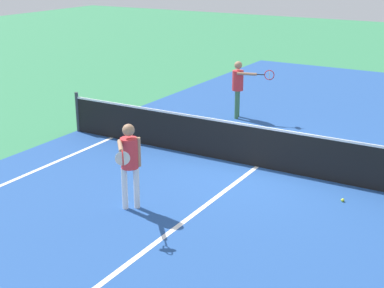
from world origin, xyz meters
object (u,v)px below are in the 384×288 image
(net, at_px, (258,146))
(player_near, at_px, (129,157))
(tennis_ball_near_net, at_px, (343,200))
(player_far, at_px, (239,83))

(net, xyz_separation_m, player_near, (-1.14, -3.20, 0.53))
(player_near, relative_size, tennis_ball_near_net, 25.00)
(player_near, xyz_separation_m, tennis_ball_near_net, (3.33, 2.33, -0.99))
(player_far, bearing_deg, tennis_ball_near_net, -44.39)
(player_far, xyz_separation_m, tennis_ball_near_net, (4.32, -4.23, -1.00))
(player_far, relative_size, tennis_ball_near_net, 25.06)
(net, bearing_deg, player_far, 122.38)
(net, distance_m, tennis_ball_near_net, 2.41)
(player_far, height_order, tennis_ball_near_net, player_far)
(net, height_order, tennis_ball_near_net, net)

